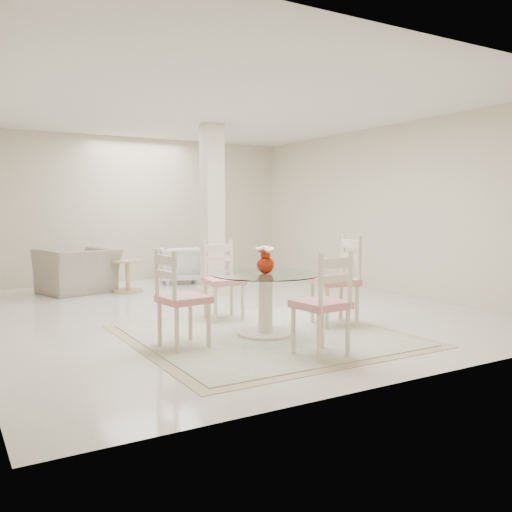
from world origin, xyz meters
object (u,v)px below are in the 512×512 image
dining_chair_west (177,291)px  dining_table (265,304)px  red_vase (266,260)px  recliner_taupe (78,271)px  column (212,210)px  dining_chair_south (326,296)px  dining_chair_east (340,273)px  side_table (128,277)px  armchair_white (180,265)px  dining_chair_north (222,274)px

dining_chair_west → dining_table: bearing=-95.2°
dining_table → red_vase: 0.48m
dining_chair_west → recliner_taupe: dining_chair_west is taller
dining_chair_west → recliner_taupe: (-0.05, 4.13, -0.20)m
dining_chair_west → column: bearing=-38.1°
dining_chair_south → dining_chair_east: bearing=-139.2°
red_vase → side_table: size_ratio=0.56×
red_vase → recliner_taupe: size_ratio=0.26×
dining_table → armchair_white: bearing=79.2°
dining_chair_east → armchair_white: (-0.18, 4.40, -0.28)m
recliner_taupe → dining_table: bearing=87.5°
dining_table → dining_chair_west: bearing=-178.6°
dining_chair_south → dining_table: bearing=-93.5°
column → dining_chair_west: 3.54m
column → dining_table: bearing=-105.1°
dining_chair_east → dining_chair_north: bearing=-123.6°
dining_chair_east → recliner_taupe: size_ratio=1.05×
recliner_taupe → armchair_white: (1.91, 0.29, -0.03)m
red_vase → dining_chair_west: size_ratio=0.27×
armchair_white → dining_chair_west: bearing=82.1°
dining_chair_north → dining_chair_south: 2.04m
dining_chair_north → recliner_taupe: 3.27m
dining_table → side_table: (-0.35, 3.78, -0.10)m
dining_chair_south → side_table: dining_chair_south is taller
red_vase → recliner_taupe: red_vase is taller
dining_table → armchair_white: 4.48m
armchair_white → red_vase: bearing=94.1°
column → armchair_white: column is taller
red_vase → armchair_white: red_vase is taller
red_vase → armchair_white: size_ratio=0.40×
dining_chair_north → recliner_taupe: size_ratio=0.97×
red_vase → dining_chair_north: size_ratio=0.27×
dining_table → dining_chair_west: (-1.02, -0.02, 0.22)m
recliner_taupe → dining_chair_east: bearing=100.0°
column → dining_table: size_ratio=2.30×
dining_chair_east → red_vase: bearing=-78.9°
column → dining_chair_west: bearing=-121.5°
red_vase → armchair_white: 4.51m
side_table → dining_chair_west: bearing=-100.0°
red_vase → dining_chair_south: bearing=-88.8°
column → dining_chair_west: column is taller
dining_chair_east → dining_chair_south: 1.43m
red_vase → dining_chair_east: dining_chair_east is taller
dining_table → dining_chair_west: size_ratio=1.09×
dining_chair_north → dining_chair_south: bearing=-83.8°
armchair_white → column: bearing=102.7°
dining_chair_south → dining_chair_north: bearing=-93.9°
column → red_vase: (-0.79, -2.92, -0.53)m
dining_chair_east → side_table: (-1.37, 3.78, -0.37)m
dining_chair_east → armchair_white: bearing=-166.7°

